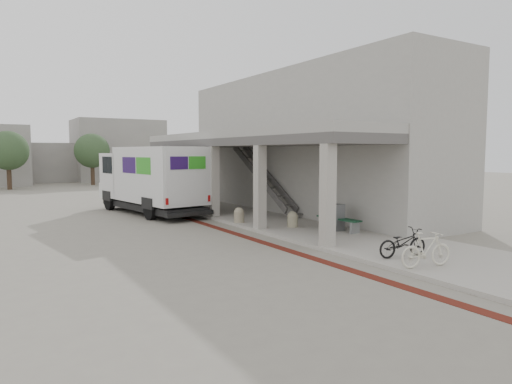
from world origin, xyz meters
TOP-DOWN VIEW (x-y plane):
  - ground at (0.00, 0.00)m, footprint 120.00×120.00m
  - bike_lane_stripe at (1.00, 2.00)m, footprint 0.35×40.00m
  - sidewalk at (4.00, 0.00)m, footprint 4.40×28.00m
  - transit_building at (6.83, 4.50)m, footprint 7.60×17.00m
  - distant_backdrop at (-2.84, 35.89)m, footprint 28.00×10.00m
  - tree_left at (-5.00, 28.00)m, footprint 3.20×3.20m
  - tree_mid at (2.00, 30.00)m, footprint 3.20×3.20m
  - tree_right at (10.00, 29.00)m, footprint 3.20×3.20m
  - fedex_truck at (0.17, 7.77)m, footprint 3.46×8.02m
  - bench at (4.38, -1.47)m, footprint 0.50×2.03m
  - bollard_near at (3.34, 0.05)m, footprint 0.41×0.41m
  - bollard_far at (2.10, 2.15)m, footprint 0.43×0.43m
  - utility_cabinet at (4.30, -1.38)m, footprint 0.49×0.62m
  - bicycle_black at (2.92, -5.76)m, footprint 1.63×0.80m
  - bicycle_cream at (2.54, -6.86)m, footprint 1.59×0.73m

SIDE VIEW (x-z plane):
  - ground at x=0.00m, z-range 0.00..0.00m
  - bike_lane_stripe at x=1.00m, z-range 0.00..0.01m
  - sidewalk at x=4.00m, z-range 0.00..0.12m
  - bollard_near at x=3.34m, z-range 0.12..0.74m
  - bollard_far at x=2.10m, z-range 0.12..0.76m
  - bench at x=4.38m, z-range 0.22..0.70m
  - bicycle_black at x=2.92m, z-range 0.12..0.94m
  - bicycle_cream at x=2.54m, z-range 0.12..1.04m
  - utility_cabinet at x=4.30m, z-range 0.12..1.11m
  - fedex_truck at x=0.17m, z-range 0.11..3.42m
  - distant_backdrop at x=-2.84m, z-range -0.55..5.95m
  - tree_left at x=-5.00m, z-range 0.78..5.58m
  - tree_mid at x=2.00m, z-range 0.78..5.58m
  - tree_right at x=10.00m, z-range 0.78..5.58m
  - transit_building at x=6.83m, z-range -0.10..6.90m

